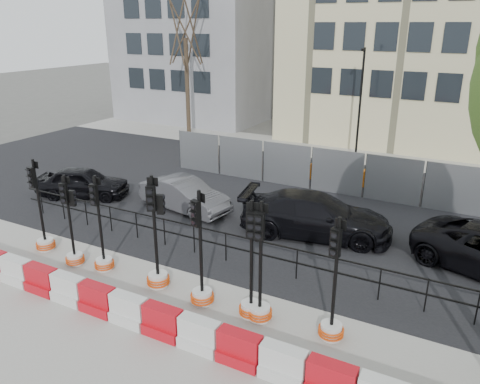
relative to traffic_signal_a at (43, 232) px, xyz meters
The scene contains 21 objects.
ground 5.85m from the traffic_signal_a, ahead, with size 120.00×120.00×0.00m, color #51514C.
sidewalk_near 6.13m from the traffic_signal_a, 19.66° to the right, with size 40.00×6.00×0.02m, color gray.
road 9.82m from the traffic_signal_a, 54.18° to the left, with size 40.00×14.00×0.03m, color black.
sidewalk_far 17.91m from the traffic_signal_a, 71.30° to the left, with size 40.00×4.00×0.02m, color gray.
building_grey 25.19m from the traffic_signal_a, 109.81° to the left, with size 11.00×9.06×14.00m.
kerb_railing 6.13m from the traffic_signal_a, 20.53° to the left, with size 18.00×0.04×1.00m.
heras_fencing 12.18m from the traffic_signal_a, 61.95° to the left, with size 14.33×1.72×2.00m.
lamp_post_far 17.30m from the traffic_signal_a, 68.61° to the left, with size 0.12×0.56×6.00m.
tree_bare_far 18.28m from the traffic_signal_a, 107.74° to the left, with size 2.00×2.00×9.00m.
barrier_row 6.04m from the traffic_signal_a, 17.87° to the right, with size 16.75×0.50×0.80m.
traffic_signal_a is the anchor object (origin of this frame).
traffic_signal_b 1.67m from the traffic_signal_a, ahead, with size 0.58×0.58×2.97m.
traffic_signal_c 2.69m from the traffic_signal_a, ahead, with size 0.60×0.60×3.05m.
traffic_signal_d 4.77m from the traffic_signal_a, ahead, with size 0.66×0.66×3.38m.
traffic_signal_e 6.35m from the traffic_signal_a, ahead, with size 0.64×0.64×3.27m.
traffic_signal_f 7.79m from the traffic_signal_a, ahead, with size 0.64×0.64×3.22m.
traffic_signal_g 8.05m from the traffic_signal_a, ahead, with size 0.64×0.64×3.26m.
traffic_signal_h 9.88m from the traffic_signal_a, ahead, with size 0.62×0.62×3.17m.
car_a 5.13m from the traffic_signal_a, 121.42° to the left, with size 4.21×2.92×1.33m, color black.
car_b 5.57m from the traffic_signal_a, 67.87° to the left, with size 4.16×2.04×1.31m, color #48484D.
car_c 9.29m from the traffic_signal_a, 35.21° to the left, with size 5.62×3.10×1.54m, color black.
Camera 1 is at (6.64, -10.35, 7.18)m, focal length 35.00 mm.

